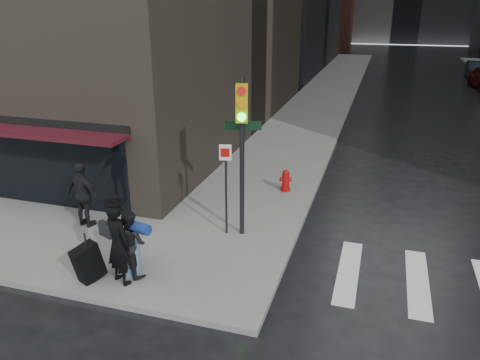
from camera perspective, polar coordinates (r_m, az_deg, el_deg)
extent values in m
plane|color=black|center=(11.75, -4.89, -10.83)|extent=(140.00, 140.00, 0.00)
cube|color=slate|center=(36.94, 11.05, 10.95)|extent=(4.00, 50.00, 0.15)
cube|color=silver|center=(11.94, 13.08, -10.76)|extent=(0.50, 3.00, 0.01)
cube|color=silver|center=(12.00, 20.85, -11.52)|extent=(0.50, 3.00, 0.01)
cube|color=black|center=(16.37, -25.61, 1.84)|extent=(8.00, 0.12, 2.60)
cube|color=black|center=(15.97, -26.56, 6.58)|extent=(8.40, 0.08, 0.22)
imported|color=black|center=(10.85, -14.61, -7.49)|extent=(0.84, 0.72, 1.96)
cylinder|color=black|center=(10.42, -15.10, -2.63)|extent=(0.42, 0.42, 0.05)
cylinder|color=black|center=(10.40, -15.13, -2.33)|extent=(0.26, 0.26, 0.16)
cube|color=black|center=(10.95, -16.00, -5.82)|extent=(0.44, 0.29, 0.34)
cube|color=black|center=(11.34, -18.01, -9.59)|extent=(0.61, 0.83, 0.99)
cylinder|color=black|center=(11.09, -18.31, -7.25)|extent=(0.04, 0.04, 0.46)
imported|color=black|center=(11.16, -13.23, -7.52)|extent=(0.95, 0.86, 1.61)
cube|color=black|center=(11.67, -13.64, -8.05)|extent=(0.54, 0.42, 0.30)
cylinder|color=navy|center=(10.84, -12.08, -5.77)|extent=(0.53, 0.35, 0.26)
imported|color=black|center=(13.84, -18.56, -1.72)|extent=(1.19, 0.68, 1.91)
cylinder|color=black|center=(12.26, 0.24, 2.44)|extent=(0.13, 0.13, 4.27)
cube|color=gold|center=(11.63, 0.21, 9.33)|extent=(0.34, 0.26, 0.96)
cylinder|color=red|center=(11.47, 0.20, 10.80)|extent=(0.22, 0.11, 0.21)
cylinder|color=orange|center=(11.53, 0.19, 9.23)|extent=(0.22, 0.11, 0.21)
cylinder|color=#19E533|center=(11.60, 0.19, 7.68)|extent=(0.22, 0.11, 0.21)
cylinder|color=black|center=(12.57, -1.71, -1.24)|extent=(0.06, 0.06, 2.56)
cube|color=white|center=(12.19, -1.81, 3.37)|extent=(0.31, 0.10, 0.43)
cube|color=black|center=(12.08, 0.36, 6.65)|extent=(0.94, 0.27, 0.24)
cylinder|color=#A10C09|center=(16.01, 5.54, -1.11)|extent=(0.33, 0.33, 0.10)
cylinder|color=#A10C09|center=(15.91, 5.57, -0.25)|extent=(0.25, 0.25, 0.62)
sphere|color=#A10C09|center=(15.80, 5.62, 0.86)|extent=(0.23, 0.23, 0.23)
cylinder|color=#A10C09|center=(15.88, 5.59, 0.09)|extent=(0.43, 0.21, 0.14)
imported|color=black|center=(46.68, 26.84, 11.92)|extent=(1.67, 4.30, 1.40)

